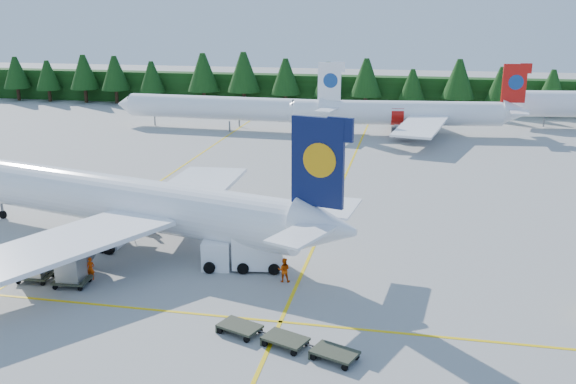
% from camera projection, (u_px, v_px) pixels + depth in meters
% --- Properties ---
extents(ground, '(320.00, 320.00, 0.00)m').
position_uv_depth(ground, '(217.00, 276.00, 46.40)').
color(ground, '#A1A19C').
rests_on(ground, ground).
extents(taxi_stripe_a, '(0.25, 120.00, 0.01)m').
position_uv_depth(taxi_stripe_a, '(147.00, 190.00, 67.86)').
color(taxi_stripe_a, yellow).
rests_on(taxi_stripe_a, ground).
extents(taxi_stripe_b, '(0.25, 120.00, 0.01)m').
position_uv_depth(taxi_stripe_b, '(334.00, 201.00, 64.11)').
color(taxi_stripe_b, yellow).
rests_on(taxi_stripe_b, ground).
extents(taxi_stripe_cross, '(80.00, 0.25, 0.01)m').
position_uv_depth(taxi_stripe_cross, '(188.00, 313.00, 40.75)').
color(taxi_stripe_cross, yellow).
rests_on(taxi_stripe_cross, ground).
extents(treeline_hedge, '(220.00, 4.00, 6.00)m').
position_uv_depth(treeline_hedge, '(345.00, 91.00, 122.78)').
color(treeline_hedge, black).
rests_on(treeline_hedge, ground).
extents(airliner_navy, '(39.40, 32.01, 11.68)m').
position_uv_depth(airliner_navy, '(104.00, 198.00, 52.86)').
color(airliner_navy, white).
rests_on(airliner_navy, ground).
extents(airliner_red, '(36.67, 30.02, 10.68)m').
position_uv_depth(airliner_red, '(393.00, 113.00, 96.66)').
color(airliner_red, white).
rests_on(airliner_red, ground).
extents(airliner_far_left, '(36.88, 5.19, 10.72)m').
position_uv_depth(airliner_far_left, '(217.00, 107.00, 101.29)').
color(airliner_far_left, white).
rests_on(airliner_far_left, ground).
extents(airstairs, '(3.92, 5.31, 3.51)m').
position_uv_depth(airstairs, '(102.00, 234.00, 52.63)').
color(airstairs, white).
rests_on(airstairs, ground).
extents(service_truck, '(6.23, 3.00, 2.89)m').
position_uv_depth(service_truck, '(244.00, 250.00, 47.38)').
color(service_truck, white).
rests_on(service_truck, ground).
extents(dolly_train, '(8.81, 4.22, 0.14)m').
position_uv_depth(dolly_train, '(285.00, 339.00, 36.70)').
color(dolly_train, '#333728').
rests_on(dolly_train, ground).
extents(uld_pair, '(5.48, 2.28, 1.80)m').
position_uv_depth(uld_pair, '(52.00, 267.00, 44.83)').
color(uld_pair, '#333728').
rests_on(uld_pair, ground).
extents(crew_a, '(0.64, 0.46, 1.64)m').
position_uv_depth(crew_a, '(91.00, 269.00, 45.58)').
color(crew_a, '#F54205').
rests_on(crew_a, ground).
extents(crew_b, '(0.94, 0.77, 1.77)m').
position_uv_depth(crew_b, '(284.00, 270.00, 45.19)').
color(crew_b, '#DE4604').
rests_on(crew_b, ground).
extents(crew_c, '(0.74, 0.92, 1.94)m').
position_uv_depth(crew_c, '(223.00, 242.00, 50.37)').
color(crew_c, '#FC6B05').
rests_on(crew_c, ground).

